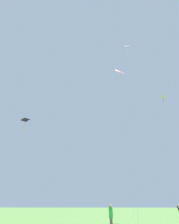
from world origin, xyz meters
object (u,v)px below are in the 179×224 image
(person_near_tree, at_px, (111,215))
(kite_red_high, at_px, (120,75))
(kite_yellow_diamond, at_px, (166,104))
(kite_black_large, at_px, (23,124))
(kite_purple_streamer, at_px, (128,53))

(person_near_tree, bearing_deg, kite_red_high, 81.77)
(kite_yellow_diamond, xyz_separation_m, kite_black_large, (-29.07, -16.30, -10.76))
(kite_purple_streamer, distance_m, person_near_tree, 24.44)
(kite_red_high, relative_size, person_near_tree, 16.56)
(kite_black_large, bearing_deg, kite_purple_streamer, -13.84)
(kite_yellow_diamond, distance_m, kite_black_large, 35.02)
(kite_black_large, distance_m, kite_purple_streamer, 21.11)
(kite_black_large, bearing_deg, kite_yellow_diamond, 29.29)
(kite_black_large, height_order, person_near_tree, kite_black_large)
(kite_yellow_diamond, height_order, kite_black_large, kite_yellow_diamond)
(kite_red_high, bearing_deg, person_near_tree, -98.23)
(kite_red_high, xyz_separation_m, person_near_tree, (-2.71, -18.70, -26.12))
(kite_black_large, xyz_separation_m, person_near_tree, (14.73, -13.04, -13.22))
(kite_yellow_diamond, xyz_separation_m, kite_red_high, (-11.63, -10.64, 2.15))
(kite_red_high, bearing_deg, kite_purple_streamer, -84.87)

